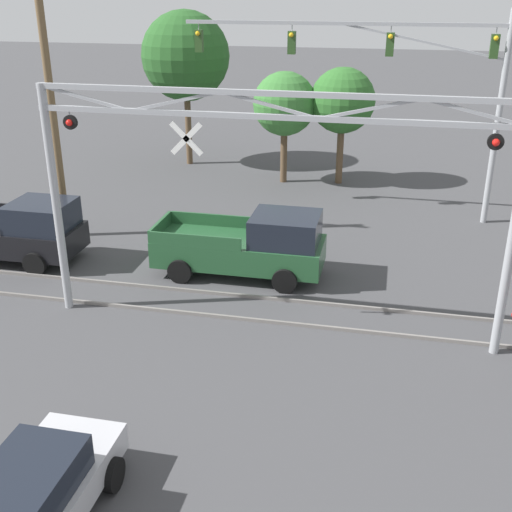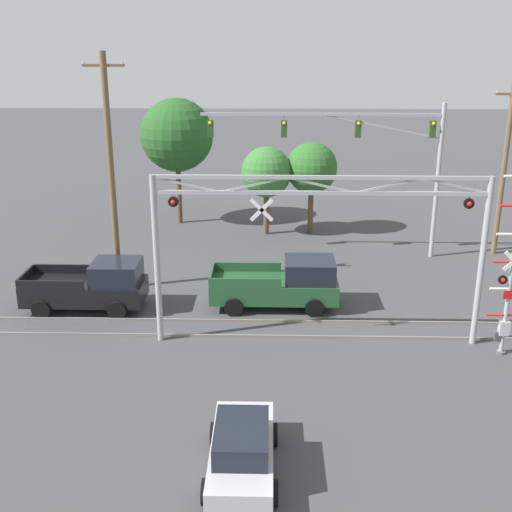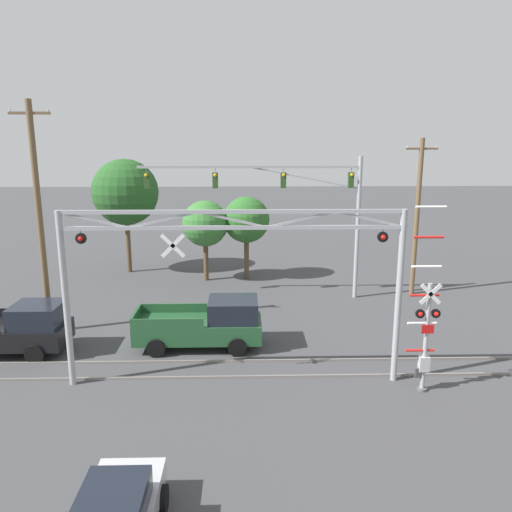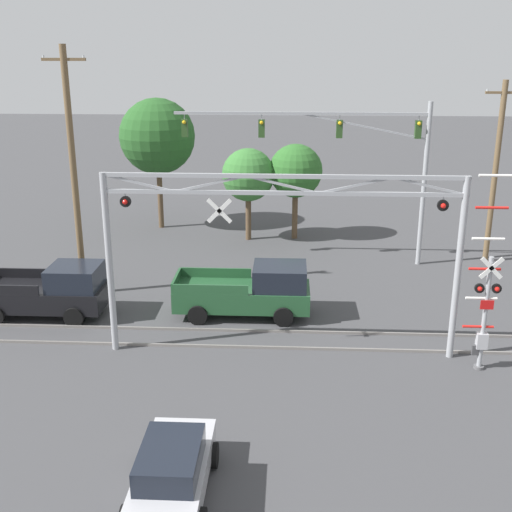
% 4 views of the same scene
% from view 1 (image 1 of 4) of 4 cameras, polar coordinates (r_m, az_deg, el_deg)
% --- Properties ---
extents(rail_track_near, '(80.00, 0.08, 0.10)m').
position_cam_1_polar(rail_track_near, '(18.36, 1.20, -5.85)').
color(rail_track_near, gray).
rests_on(rail_track_near, ground_plane).
extents(rail_track_far, '(80.00, 0.08, 0.10)m').
position_cam_1_polar(rail_track_far, '(19.60, 2.01, -3.86)').
color(rail_track_far, gray).
rests_on(rail_track_far, ground_plane).
extents(crossing_gantry, '(12.36, 0.28, 6.55)m').
position_cam_1_polar(crossing_gantry, '(16.38, 1.09, 7.68)').
color(crossing_gantry, '#9EA0A5').
rests_on(crossing_gantry, ground_plane).
extents(traffic_signal_span, '(12.39, 0.39, 8.12)m').
position_cam_1_polar(traffic_signal_span, '(26.07, 13.91, 15.44)').
color(traffic_signal_span, '#9EA0A5').
rests_on(traffic_signal_span, ground_plane).
extents(pickup_truck_lead, '(5.51, 2.35, 2.18)m').
position_cam_1_polar(pickup_truck_lead, '(20.90, -0.53, 0.95)').
color(pickup_truck_lead, '#23512D').
rests_on(pickup_truck_lead, ground_plane).
extents(pickup_truck_following, '(5.15, 2.35, 2.18)m').
position_cam_1_polar(pickup_truck_following, '(23.61, -20.62, 2.06)').
color(pickup_truck_following, black).
rests_on(pickup_truck_following, ground_plane).
extents(sedan_waiting, '(1.94, 4.18, 1.53)m').
position_cam_1_polar(sedan_waiting, '(12.36, -19.25, -19.76)').
color(sedan_waiting, '#B7B7BC').
rests_on(sedan_waiting, ground_plane).
extents(utility_pole_left, '(1.80, 0.28, 10.69)m').
position_cam_1_polar(utility_pole_left, '(24.33, -17.86, 13.91)').
color(utility_pole_left, brown).
rests_on(utility_pole_left, ground_plane).
extents(background_tree_beyond_span, '(3.01, 3.01, 5.45)m').
position_cam_1_polar(background_tree_beyond_span, '(30.71, 7.70, 13.49)').
color(background_tree_beyond_span, brown).
rests_on(background_tree_beyond_span, ground_plane).
extents(background_tree_far_left_verge, '(2.96, 2.96, 5.24)m').
position_cam_1_polar(background_tree_far_left_verge, '(30.70, 2.56, 13.33)').
color(background_tree_far_left_verge, brown).
rests_on(background_tree_far_left_verge, ground_plane).
extents(background_tree_far_right_verge, '(4.46, 4.46, 7.78)m').
position_cam_1_polar(background_tree_far_right_verge, '(34.01, -6.29, 17.24)').
color(background_tree_far_right_verge, brown).
rests_on(background_tree_far_right_verge, ground_plane).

